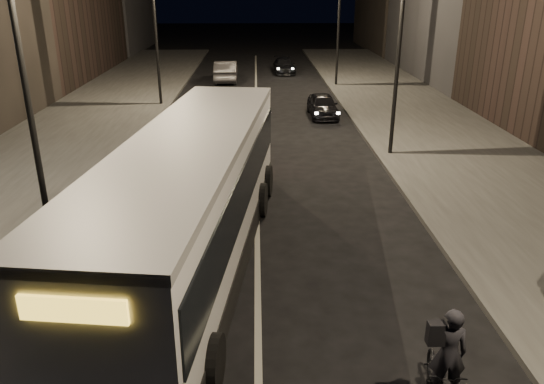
{
  "coord_description": "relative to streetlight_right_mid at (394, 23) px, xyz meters",
  "views": [
    {
      "loc": [
        0.02,
        -9.09,
        6.81
      ],
      "look_at": [
        0.42,
        4.29,
        1.5
      ],
      "focal_mm": 35.0,
      "sensor_mm": 36.0,
      "label": 1
    }
  ],
  "objects": [
    {
      "name": "sidewalk_left",
      "position": [
        -13.83,
        2.0,
        -5.28
      ],
      "size": [
        7.0,
        70.0,
        0.16
      ],
      "primitive_type": "cube",
      "color": "#363634",
      "rests_on": "ground"
    },
    {
      "name": "car_near",
      "position": [
        -1.73,
        7.15,
        -4.74
      ],
      "size": [
        1.55,
        3.66,
        1.23
      ],
      "primitive_type": "imported",
      "rotation": [
        0.0,
        0.0,
        0.03
      ],
      "color": "black",
      "rests_on": "ground"
    },
    {
      "name": "car_mid",
      "position": [
        -7.52,
        18.31,
        -4.61
      ],
      "size": [
        1.66,
        4.61,
        1.51
      ],
      "primitive_type": "imported",
      "rotation": [
        0.0,
        0.0,
        3.15
      ],
      "color": "#343336",
      "rests_on": "ground"
    },
    {
      "name": "streetlight_right_far",
      "position": [
        0.0,
        16.0,
        0.0
      ],
      "size": [
        1.2,
        0.44,
        8.12
      ],
      "color": "black",
      "rests_on": "sidewalk_right"
    },
    {
      "name": "city_bus",
      "position": [
        -6.93,
        -8.88,
        -3.5
      ],
      "size": [
        4.23,
        12.9,
        3.42
      ],
      "rotation": [
        0.0,
        0.0,
        -0.13
      ],
      "color": "silver",
      "rests_on": "ground"
    },
    {
      "name": "streetlight_right_mid",
      "position": [
        0.0,
        0.0,
        0.0
      ],
      "size": [
        1.2,
        0.44,
        8.12
      ],
      "color": "black",
      "rests_on": "sidewalk_right"
    },
    {
      "name": "streetlight_left_near",
      "position": [
        -10.66,
        -8.0,
        0.0
      ],
      "size": [
        1.2,
        0.44,
        8.12
      ],
      "color": "black",
      "rests_on": "sidewalk_left"
    },
    {
      "name": "cyclist_on_bicycle",
      "position": [
        -2.22,
        -13.97,
        -4.69
      ],
      "size": [
        0.82,
        1.81,
        2.01
      ],
      "rotation": [
        0.0,
        0.0,
        -0.12
      ],
      "color": "black",
      "rests_on": "ground"
    },
    {
      "name": "ground",
      "position": [
        -5.33,
        -12.0,
        -5.36
      ],
      "size": [
        180.0,
        180.0,
        0.0
      ],
      "primitive_type": "plane",
      "color": "black",
      "rests_on": "ground"
    },
    {
      "name": "streetlight_left_far",
      "position": [
        -10.66,
        10.0,
        0.0
      ],
      "size": [
        1.2,
        0.44,
        8.12
      ],
      "color": "black",
      "rests_on": "sidewalk_left"
    },
    {
      "name": "car_far",
      "position": [
        -3.06,
        22.09,
        -4.79
      ],
      "size": [
        1.79,
        4.03,
        1.15
      ],
      "primitive_type": "imported",
      "rotation": [
        0.0,
        0.0,
        0.05
      ],
      "color": "black",
      "rests_on": "ground"
    },
    {
      "name": "sidewalk_right",
      "position": [
        3.17,
        2.0,
        -5.28
      ],
      "size": [
        7.0,
        70.0,
        0.16
      ],
      "primitive_type": "cube",
      "color": "#363634",
      "rests_on": "ground"
    }
  ]
}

